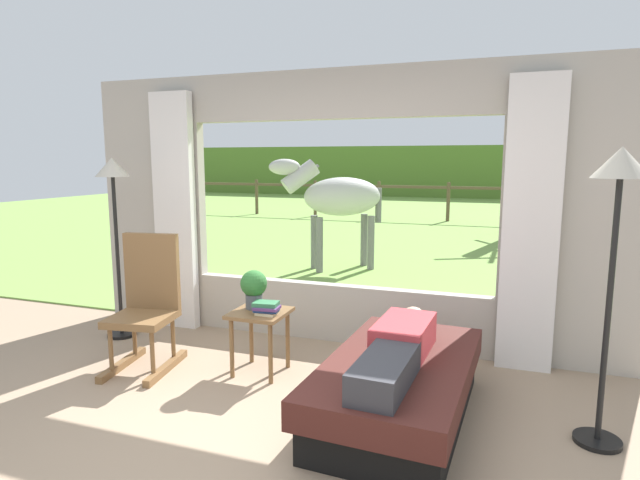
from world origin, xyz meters
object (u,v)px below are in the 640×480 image
(recliner_sofa, at_px, (399,388))
(side_table, at_px, (260,322))
(floor_lamp_left, at_px, (114,193))
(pasture_tree, at_px, (524,165))
(horse, at_px, (338,198))
(potted_plant, at_px, (254,287))
(rocking_chair, at_px, (147,303))
(book_stack, at_px, (266,308))
(reclining_person, at_px, (398,347))
(floor_lamp_right, at_px, (617,208))

(recliner_sofa, distance_m, side_table, 1.29)
(floor_lamp_left, height_order, pasture_tree, pasture_tree)
(floor_lamp_left, height_order, horse, floor_lamp_left)
(potted_plant, bearing_deg, rocking_chair, -165.14)
(side_table, relative_size, book_stack, 2.33)
(side_table, bearing_deg, reclining_person, -19.71)
(book_stack, height_order, floor_lamp_right, floor_lamp_right)
(reclining_person, distance_m, floor_lamp_left, 3.15)
(reclining_person, height_order, potted_plant, potted_plant)
(recliner_sofa, distance_m, pasture_tree, 9.50)
(reclining_person, distance_m, horse, 4.88)
(recliner_sofa, height_order, rocking_chair, rocking_chair)
(rocking_chair, height_order, floor_lamp_right, floor_lamp_right)
(floor_lamp_right, xyz_separation_m, horse, (-3.06, 4.32, -0.30))
(recliner_sofa, relative_size, side_table, 3.36)
(reclining_person, relative_size, horse, 0.83)
(reclining_person, bearing_deg, book_stack, 164.68)
(pasture_tree, bearing_deg, potted_plant, -104.40)
(side_table, bearing_deg, horse, 98.80)
(reclining_person, relative_size, rocking_chair, 1.28)
(rocking_chair, xyz_separation_m, potted_plant, (0.88, 0.23, 0.16))
(horse, bearing_deg, floor_lamp_left, 128.98)
(floor_lamp_left, distance_m, horse, 3.85)
(reclining_person, height_order, rocking_chair, rocking_chair)
(side_table, bearing_deg, pasture_tree, 76.17)
(horse, bearing_deg, reclining_person, 167.62)
(potted_plant, bearing_deg, horse, 97.81)
(reclining_person, distance_m, pasture_tree, 9.51)
(book_stack, height_order, pasture_tree, pasture_tree)
(book_stack, bearing_deg, horse, 99.89)
(recliner_sofa, bearing_deg, floor_lamp_right, 8.00)
(rocking_chair, distance_m, book_stack, 1.06)
(side_table, height_order, floor_lamp_left, floor_lamp_left)
(book_stack, bearing_deg, potted_plant, 144.49)
(floor_lamp_left, relative_size, horse, 1.01)
(recliner_sofa, xyz_separation_m, reclining_person, (-0.00, -0.05, 0.30))
(rocking_chair, distance_m, floor_lamp_right, 3.52)
(recliner_sofa, bearing_deg, rocking_chair, 177.53)
(floor_lamp_left, distance_m, pasture_tree, 9.46)
(potted_plant, bearing_deg, pasture_tree, 75.60)
(potted_plant, distance_m, pasture_tree, 9.24)
(horse, relative_size, pasture_tree, 0.53)
(potted_plant, xyz_separation_m, book_stack, (0.17, -0.12, -0.13))
(recliner_sofa, relative_size, reclining_person, 1.22)
(recliner_sofa, height_order, book_stack, book_stack)
(floor_lamp_right, relative_size, pasture_tree, 0.56)
(book_stack, bearing_deg, side_table, 145.75)
(potted_plant, relative_size, pasture_tree, 0.10)
(recliner_sofa, xyz_separation_m, horse, (-1.84, 4.42, 0.94))
(side_table, bearing_deg, recliner_sofa, -17.60)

